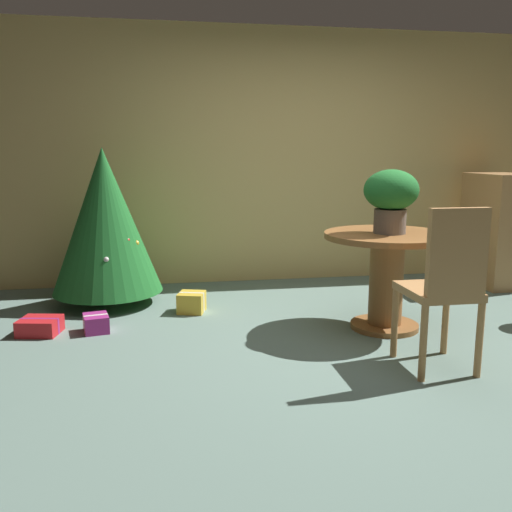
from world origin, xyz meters
The scene contains 10 objects.
ground_plane centered at (0.00, 0.00, 0.00)m, with size 6.60×6.60×0.00m, color slate.
back_wall_panel centered at (0.00, 2.20, 1.30)m, with size 6.00×0.10×2.60m, color tan.
round_dining_table centered at (0.31, 0.36, 0.48)m, with size 0.97×0.97×0.75m.
flower_vase centered at (0.31, 0.34, 1.04)m, with size 0.41×0.41×0.48m.
wooden_chair_near centered at (0.31, -0.52, 0.57)m, with size 0.41×0.45×1.04m.
holiday_tree centered at (-1.87, 1.46, 0.76)m, with size 0.97×0.97×1.40m.
gift_box_red centered at (-2.31, 0.67, 0.06)m, with size 0.33×0.30×0.12m.
gift_box_purple centered at (-1.90, 0.65, 0.07)m, with size 0.22×0.25×0.13m.
gift_box_gold centered at (-1.15, 1.06, 0.09)m, with size 0.27×0.27×0.17m.
wooden_cabinet centered at (2.02, 1.55, 0.57)m, with size 0.52×0.71×1.14m.
Camera 1 is at (-1.38, -3.54, 1.35)m, focal length 38.69 mm.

